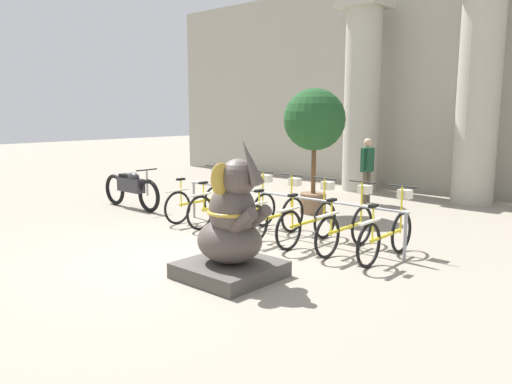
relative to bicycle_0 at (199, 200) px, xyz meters
name	(u,v)px	position (x,y,z in m)	size (l,w,h in m)	color
ground_plane	(196,257)	(2.02, -1.86, -0.41)	(60.00, 60.00, 0.00)	gray
building_facade	(432,83)	(2.02, 6.74, 2.59)	(20.00, 0.20, 6.00)	#A39E8E
column_left	(362,97)	(0.45, 5.74, 2.21)	(1.23, 1.23, 5.16)	#ADA899
column_right	(479,95)	(3.59, 5.74, 2.21)	(1.23, 1.23, 5.16)	#ADA899
bike_rack	(281,202)	(2.13, 0.09, 0.22)	(4.86, 0.05, 0.77)	gray
bicycle_0	(199,200)	(0.00, 0.00, 0.00)	(0.48, 1.71, 1.10)	black
bicycle_1	(221,205)	(0.71, -0.04, 0.00)	(0.48, 1.71, 1.10)	black
bicycle_2	(247,209)	(1.42, -0.04, 0.00)	(0.48, 1.71, 1.10)	black
bicycle_3	(276,215)	(2.13, -0.05, 0.00)	(0.48, 1.71, 1.10)	black
bicycle_4	(309,220)	(2.84, -0.04, 0.00)	(0.48, 1.71, 1.10)	black
bicycle_5	(347,226)	(3.55, 0.01, 0.00)	(0.48, 1.71, 1.10)	black
bicycle_6	(387,233)	(4.26, 0.01, 0.00)	(0.48, 1.71, 1.10)	black
elephant_statue	(232,232)	(3.10, -2.17, 0.23)	(1.21, 1.21, 1.91)	#4C4742
motorcycle	(131,188)	(-2.08, -0.22, 0.07)	(2.10, 0.55, 0.97)	black
person_pedestrian	(367,165)	(1.65, 4.02, 0.53)	(0.21, 0.47, 1.59)	brown
potted_tree	(314,125)	(1.37, 2.16, 1.54)	(1.34, 1.34, 2.73)	brown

